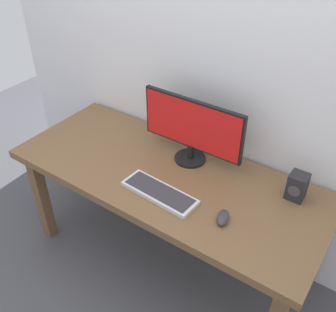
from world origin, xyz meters
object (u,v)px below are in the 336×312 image
at_px(keyboard_primary, 159,193).
at_px(mouse, 223,218).
at_px(monitor, 192,128).
at_px(speaker_right, 297,186).
at_px(desk, 166,185).

relative_size(keyboard_primary, mouse, 3.90).
xyz_separation_m(monitor, speaker_right, (0.61, 0.02, -0.14)).
height_order(desk, monitor, monitor).
distance_m(desk, mouse, 0.46).
relative_size(monitor, mouse, 5.68).
height_order(keyboard_primary, mouse, mouse).
height_order(monitor, speaker_right, monitor).
height_order(mouse, speaker_right, speaker_right).
xyz_separation_m(monitor, keyboard_primary, (0.03, -0.35, -0.20)).
distance_m(keyboard_primary, mouse, 0.35).
bearing_deg(monitor, speaker_right, 2.13).
bearing_deg(keyboard_primary, monitor, 95.05).
xyz_separation_m(desk, mouse, (0.43, -0.14, 0.10)).
height_order(monitor, keyboard_primary, monitor).
relative_size(mouse, speaker_right, 0.74).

